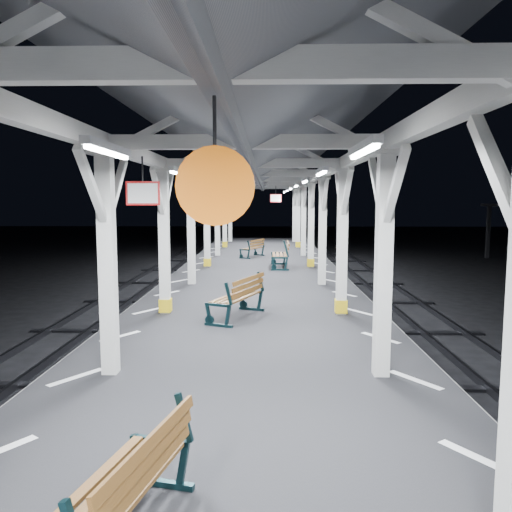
{
  "coord_description": "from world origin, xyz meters",
  "views": [
    {
      "loc": [
        0.33,
        -9.15,
        3.56
      ],
      "look_at": [
        0.05,
        3.06,
        2.2
      ],
      "focal_mm": 35.0,
      "sensor_mm": 36.0,
      "label": 1
    }
  ],
  "objects_px": {
    "bench_far": "(282,254)",
    "bench_extra": "(254,248)",
    "bench_near": "(126,487)",
    "bench_mid": "(240,296)"
  },
  "relations": [
    {
      "from": "bench_mid",
      "to": "bench_extra",
      "type": "bearing_deg",
      "value": 112.1
    },
    {
      "from": "bench_extra",
      "to": "bench_mid",
      "type": "bearing_deg",
      "value": -64.96
    },
    {
      "from": "bench_mid",
      "to": "bench_extra",
      "type": "relative_size",
      "value": 1.15
    },
    {
      "from": "bench_near",
      "to": "bench_far",
      "type": "height_order",
      "value": "bench_far"
    },
    {
      "from": "bench_near",
      "to": "bench_extra",
      "type": "height_order",
      "value": "bench_near"
    },
    {
      "from": "bench_far",
      "to": "bench_extra",
      "type": "bearing_deg",
      "value": 108.94
    },
    {
      "from": "bench_near",
      "to": "bench_mid",
      "type": "height_order",
      "value": "bench_mid"
    },
    {
      "from": "bench_mid",
      "to": "bench_far",
      "type": "height_order",
      "value": "bench_far"
    },
    {
      "from": "bench_near",
      "to": "bench_extra",
      "type": "distance_m",
      "value": 19.14
    },
    {
      "from": "bench_mid",
      "to": "bench_near",
      "type": "bearing_deg",
      "value": -71.47
    }
  ]
}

